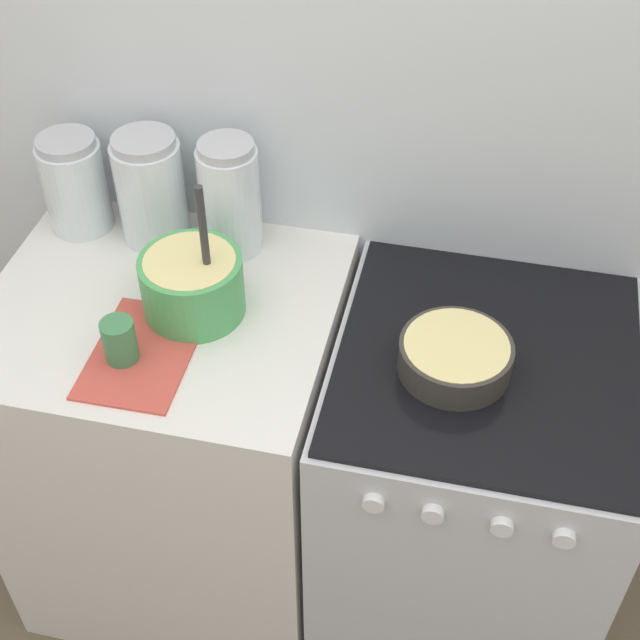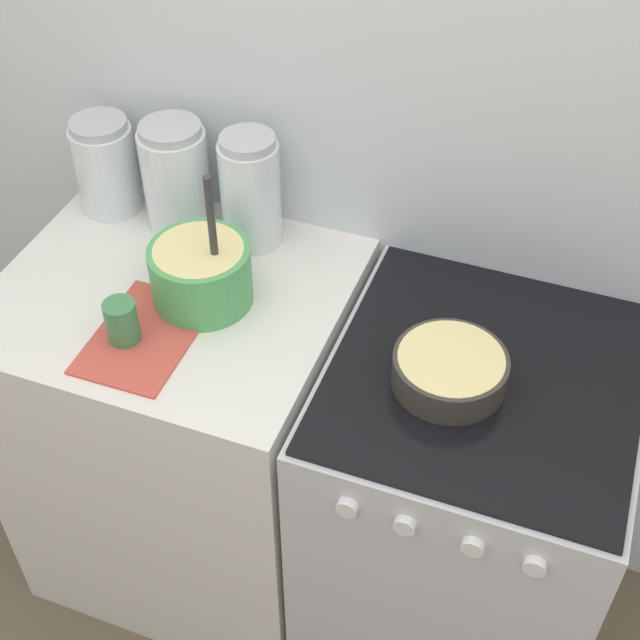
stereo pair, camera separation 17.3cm
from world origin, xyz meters
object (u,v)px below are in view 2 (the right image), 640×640
(stove, at_px, (460,515))
(tin_can, at_px, (122,323))
(baking_pan, at_px, (450,369))
(storage_jar_left, at_px, (107,171))
(storage_jar_right, at_px, (251,198))
(mixing_bowl, at_px, (201,271))
(storage_jar_middle, at_px, (177,183))

(stove, height_order, tin_can, tin_can)
(baking_pan, bearing_deg, storage_jar_left, 162.75)
(storage_jar_right, bearing_deg, mixing_bowl, -94.14)
(storage_jar_right, relative_size, tin_can, 2.73)
(storage_jar_right, bearing_deg, baking_pan, -27.67)
(mixing_bowl, relative_size, baking_pan, 1.43)
(stove, bearing_deg, baking_pan, -143.58)
(storage_jar_right, bearing_deg, tin_can, -105.51)
(mixing_bowl, height_order, baking_pan, mixing_bowl)
(tin_can, bearing_deg, storage_jar_right, 74.49)
(baking_pan, xyz_separation_m, storage_jar_left, (-0.88, 0.27, 0.06))
(storage_jar_left, relative_size, storage_jar_middle, 0.89)
(mixing_bowl, distance_m, storage_jar_right, 0.22)
(storage_jar_left, bearing_deg, baking_pan, -17.25)
(stove, distance_m, storage_jar_right, 0.86)
(storage_jar_left, xyz_separation_m, tin_can, (0.25, -0.39, -0.05))
(baking_pan, distance_m, storage_jar_middle, 0.75)
(mixing_bowl, height_order, storage_jar_right, mixing_bowl)
(storage_jar_left, xyz_separation_m, storage_jar_right, (0.36, 0.00, 0.02))
(mixing_bowl, height_order, tin_can, mixing_bowl)
(storage_jar_middle, distance_m, tin_can, 0.40)
(storage_jar_middle, bearing_deg, storage_jar_right, 0.00)
(storage_jar_middle, bearing_deg, storage_jar_left, -180.00)
(mixing_bowl, distance_m, baking_pan, 0.54)
(storage_jar_left, distance_m, storage_jar_right, 0.36)
(baking_pan, xyz_separation_m, tin_can, (-0.63, -0.11, 0.01))
(baking_pan, bearing_deg, storage_jar_right, 152.33)
(mixing_bowl, xyz_separation_m, storage_jar_middle, (-0.16, 0.22, 0.03))
(baking_pan, height_order, storage_jar_right, storage_jar_right)
(stove, distance_m, tin_can, 0.88)
(stove, relative_size, baking_pan, 4.33)
(storage_jar_right, bearing_deg, stove, -21.11)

